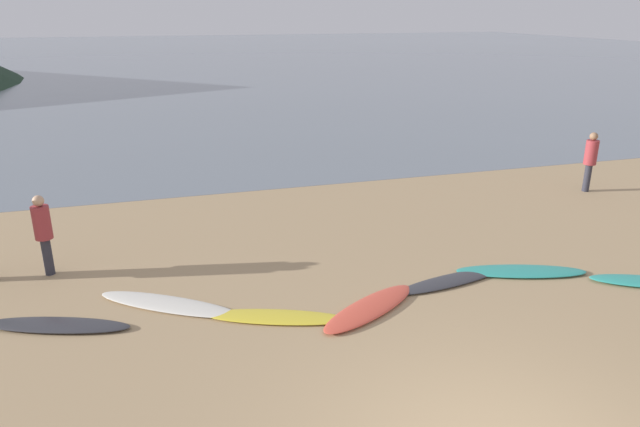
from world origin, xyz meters
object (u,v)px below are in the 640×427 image
Objects in this scene: person_2 at (591,157)px; person_0 at (43,229)px; surfboard_3 at (370,308)px; surfboard_4 at (450,281)px; surfboard_5 at (521,271)px; surfboard_0 at (57,325)px; surfboard_2 at (276,317)px; surfboard_1 at (168,304)px.

person_0 is at bearing -153.62° from person_2.
surfboard_4 is at bearing -13.55° from surfboard_3.
person_2 reaches higher than surfboard_5.
person_2 reaches higher than surfboard_3.
surfboard_4 is (6.65, -0.32, -0.01)m from surfboard_0.
surfboard_2 is 1.06× the size of surfboard_3.
surfboard_4 is at bearing -163.96° from surfboard_5.
surfboard_1 reaches higher than surfboard_2.
surfboard_2 is 4.74m from person_0.
surfboard_3 is at bearing -153.18° from person_0.
surfboard_0 is 0.90× the size of surfboard_1.
surfboard_4 is 0.94× the size of surfboard_5.
person_0 reaches higher than surfboard_1.
surfboard_1 is 1.14× the size of surfboard_4.
surfboard_1 is 1.06× the size of surfboard_5.
surfboard_5 is (4.77, 0.35, 0.01)m from surfboard_2.
surfboard_1 is at bearing 26.95° from surfboard_0.
person_0 is (-5.25, 2.99, 0.86)m from surfboard_3.
person_2 reaches higher than person_0.
surfboard_1 is 1.67× the size of person_0.
surfboard_2 is at bearing -158.65° from surfboard_5.
surfboard_3 is (3.18, -1.09, 0.01)m from surfboard_1.
person_2 is at bearing 22.38° from surfboard_4.
surfboard_4 is (3.30, 0.38, 0.00)m from surfboard_2.
person_2 is (8.03, 4.52, 0.91)m from surfboard_3.
person_2 is at bearing 50.85° from surfboard_1.
surfboard_5 is 1.58× the size of person_0.
surfboard_2 is at bearing 7.55° from surfboard_0.
surfboard_2 is (3.34, -0.70, -0.01)m from surfboard_0.
surfboard_3 is 9.25m from person_2.
person_0 reaches higher than surfboard_2.
person_0 is (-8.48, 2.47, 0.87)m from surfboard_5.
surfboard_0 is at bearing -165.33° from surfboard_5.
surfboard_1 is 1.19× the size of surfboard_3.
surfboard_2 is 0.95× the size of surfboard_5.
surfboard_2 is 1.55m from surfboard_3.
surfboard_0 is 13.44m from person_2.
person_2 is (11.21, 3.42, 0.92)m from surfboard_1.
person_0 is 0.96× the size of person_2.
surfboard_1 is 11.76m from person_2.
surfboard_5 is (1.47, -0.03, 0.01)m from surfboard_4.
person_0 is at bearing 150.80° from surfboard_4.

